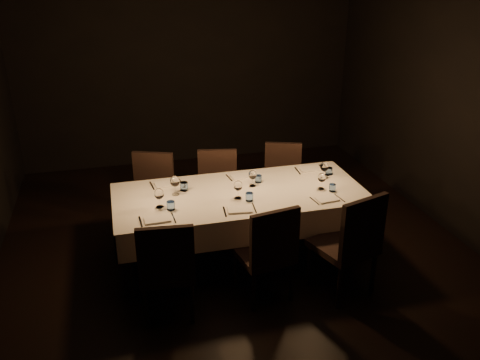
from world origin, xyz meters
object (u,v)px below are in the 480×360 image
object	(u,v)px
dining_table	(240,199)
chair_far_center	(218,187)
chair_near_left	(167,266)
chair_near_right	(351,241)
chair_far_left	(152,192)
chair_far_right	(282,178)
chair_near_center	(268,250)

from	to	relation	value
dining_table	chair_far_center	xyz separation A→B (m)	(-0.07, 0.72, -0.17)
chair_near_left	chair_near_right	xyz separation A→B (m)	(1.66, -0.07, 0.04)
dining_table	chair_near_right	distance (m)	1.19
chair_far_left	chair_far_right	size ratio (longest dim) A/B	1.04
dining_table	chair_far_center	distance (m)	0.75
chair_near_left	chair_far_center	xyz separation A→B (m)	(0.77, 1.52, -0.02)
chair_near_left	chair_far_center	distance (m)	1.71
dining_table	chair_near_left	world-z (taller)	chair_near_left
chair_far_center	chair_far_left	bearing A→B (deg)	-171.25
chair_near_center	chair_near_left	bearing A→B (deg)	-7.74
chair_far_right	dining_table	bearing A→B (deg)	-112.39
dining_table	chair_far_center	bearing A→B (deg)	95.86
chair_near_right	chair_far_center	world-z (taller)	chair_near_right
dining_table	chair_far_center	size ratio (longest dim) A/B	2.71
chair_near_right	chair_far_right	size ratio (longest dim) A/B	1.15
chair_near_right	dining_table	bearing A→B (deg)	-64.45
chair_far_left	chair_far_right	bearing A→B (deg)	22.84
chair_near_left	chair_far_left	size ratio (longest dim) A/B	1.02
chair_far_left	chair_far_center	xyz separation A→B (m)	(0.75, -0.03, -0.01)
chair_far_center	dining_table	bearing A→B (deg)	-72.78
chair_far_left	chair_far_center	world-z (taller)	chair_far_left
chair_near_left	chair_far_left	xyz separation A→B (m)	(0.03, 1.56, -0.01)
chair_near_right	chair_far_right	distance (m)	1.67
chair_far_left	chair_near_left	bearing A→B (deg)	-69.85
chair_near_center	chair_far_right	size ratio (longest dim) A/B	1.07
chair_near_right	chair_near_center	bearing A→B (deg)	-25.82
chair_near_left	chair_far_center	world-z (taller)	chair_near_left
chair_far_left	chair_near_center	bearing A→B (deg)	-38.61
dining_table	chair_near_center	size ratio (longest dim) A/B	2.59
chair_near_left	chair_far_left	bearing A→B (deg)	-85.13
chair_near_left	chair_near_right	world-z (taller)	chair_near_right
chair_far_left	chair_far_right	xyz separation A→B (m)	(1.56, 0.05, -0.02)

